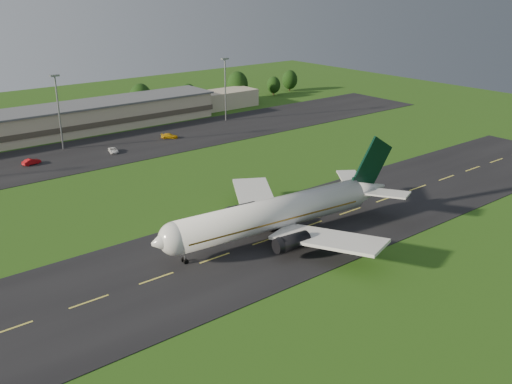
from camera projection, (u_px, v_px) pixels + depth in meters
ground at (215, 259)px, 94.85m from camera, size 360.00×360.00×0.00m
taxiway at (215, 258)px, 94.83m from camera, size 220.00×30.00×0.10m
apron at (56, 159)px, 147.55m from camera, size 260.00×30.00×0.10m
airliner at (277, 213)px, 101.08m from camera, size 51.25×41.97×15.57m
terminal at (46, 124)px, 167.63m from camera, size 145.00×16.00×8.40m
light_mast_centre at (58, 103)px, 151.92m from camera, size 2.40×1.20×20.35m
light_mast_east at (225, 82)px, 184.13m from camera, size 2.40×1.20×20.35m
tree_line at (95, 105)px, 186.59m from camera, size 194.50×9.83×10.96m
service_vehicle_b at (31, 162)px, 142.87m from camera, size 4.79×2.60×1.50m
service_vehicle_c at (113, 150)px, 152.97m from camera, size 3.15×4.90×1.26m
service_vehicle_d at (169, 136)px, 166.74m from camera, size 5.07×4.52×1.41m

